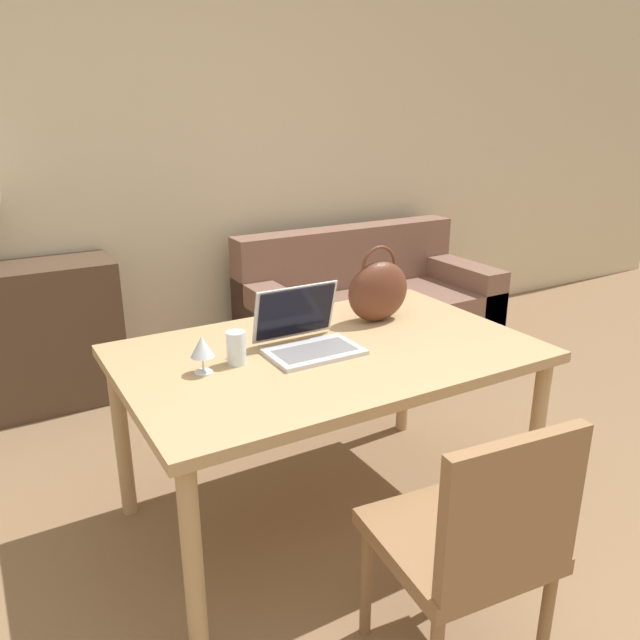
% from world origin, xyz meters
% --- Properties ---
extents(wall_back, '(10.00, 0.06, 2.70)m').
position_xyz_m(wall_back, '(0.00, 2.67, 1.35)').
color(wall_back, beige).
rests_on(wall_back, ground_plane).
extents(dining_table, '(1.52, 0.97, 0.73)m').
position_xyz_m(dining_table, '(0.15, 0.76, 0.66)').
color(dining_table, tan).
rests_on(dining_table, ground_plane).
extents(chair, '(0.48, 0.48, 0.86)m').
position_xyz_m(chair, '(0.10, -0.10, 0.49)').
color(chair, olive).
rests_on(chair, ground_plane).
extents(couch, '(1.64, 0.81, 0.82)m').
position_xyz_m(couch, '(1.28, 2.14, 0.29)').
color(couch, '#7F5B4C').
rests_on(couch, ground_plane).
extents(sideboard, '(1.22, 0.40, 0.80)m').
position_xyz_m(sideboard, '(-0.89, 2.41, 0.40)').
color(sideboard, '#4C3828').
rests_on(sideboard, ground_plane).
extents(laptop, '(0.34, 0.29, 0.23)m').
position_xyz_m(laptop, '(0.08, 0.81, 0.79)').
color(laptop, silver).
rests_on(laptop, dining_table).
extents(drinking_glass, '(0.07, 0.07, 0.12)m').
position_xyz_m(drinking_glass, '(-0.20, 0.80, 0.79)').
color(drinking_glass, silver).
rests_on(drinking_glass, dining_table).
extents(wine_glass, '(0.08, 0.08, 0.13)m').
position_xyz_m(wine_glass, '(-0.33, 0.78, 0.82)').
color(wine_glass, silver).
rests_on(wine_glass, dining_table).
extents(handbag, '(0.28, 0.14, 0.32)m').
position_xyz_m(handbag, '(0.49, 0.93, 0.87)').
color(handbag, '#592D1E').
rests_on(handbag, dining_table).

